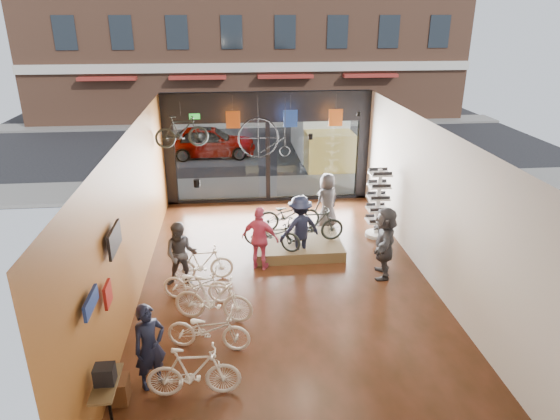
{
  "coord_description": "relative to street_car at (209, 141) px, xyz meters",
  "views": [
    {
      "loc": [
        -1.23,
        -10.61,
        6.2
      ],
      "look_at": [
        -0.03,
        1.4,
        1.42
      ],
      "focal_mm": 32.0,
      "sensor_mm": 36.0,
      "label": 1
    }
  ],
  "objects": [
    {
      "name": "jersey_mid",
      "position": [
        2.95,
        -6.8,
        2.33
      ],
      "size": [
        0.45,
        0.03,
        0.55
      ],
      "primitive_type": "cube",
      "color": "#1E3F99",
      "rests_on": "ceiling"
    },
    {
      "name": "floor_bike_3",
      "position": [
        0.53,
        -13.34,
        -0.2
      ],
      "size": [
        1.8,
        0.92,
        1.04
      ],
      "primitive_type": "imported",
      "rotation": [
        0.0,
        0.0,
        1.31
      ],
      "color": "silver",
      "rests_on": "ground_plane"
    },
    {
      "name": "display_bike_right",
      "position": [
        2.61,
        -9.36,
        0.06
      ],
      "size": [
        1.87,
        0.77,
        0.96
      ],
      "primitive_type": "imported",
      "rotation": [
        0.0,
        0.0,
        1.64
      ],
      "color": "black",
      "rests_on": "display_platform"
    },
    {
      "name": "ceiling",
      "position": [
        2.27,
        -12.0,
        3.1
      ],
      "size": [
        7.0,
        12.0,
        0.04
      ],
      "primitive_type": "cube",
      "color": "black",
      "rests_on": "ground"
    },
    {
      "name": "wall_left",
      "position": [
        -1.25,
        -12.0,
        1.18
      ],
      "size": [
        0.04,
        12.0,
        3.8
      ],
      "primitive_type": "cube",
      "color": "#955727",
      "rests_on": "ground"
    },
    {
      "name": "hung_bike",
      "position": [
        -0.42,
        -7.8,
        2.2
      ],
      "size": [
        1.63,
        0.7,
        0.95
      ],
      "primitive_type": "imported",
      "rotation": [
        0.0,
        0.0,
        1.74
      ],
      "color": "black",
      "rests_on": "ceiling"
    },
    {
      "name": "customer_2",
      "position": [
        1.68,
        -11.08,
        0.12
      ],
      "size": [
        1.07,
        0.8,
        1.69
      ],
      "primitive_type": "imported",
      "rotation": [
        0.0,
        0.0,
        2.7
      ],
      "color": "#CC4C72",
      "rests_on": "ground_plane"
    },
    {
      "name": "sidewalk_far",
      "position": [
        2.27,
        7.0,
        -0.66
      ],
      "size": [
        30.0,
        2.0,
        0.12
      ],
      "primitive_type": "cube",
      "color": "slate",
      "rests_on": "ground"
    },
    {
      "name": "floor_bike_2",
      "position": [
        0.46,
        -14.3,
        -0.28
      ],
      "size": [
        1.75,
        0.92,
        0.88
      ],
      "primitive_type": "imported",
      "rotation": [
        0.0,
        0.0,
        1.36
      ],
      "color": "silver",
      "rests_on": "ground_plane"
    },
    {
      "name": "display_bike_left",
      "position": [
        2.02,
        -10.55,
        0.01
      ],
      "size": [
        1.72,
        1.27,
        0.86
      ],
      "primitive_type": "imported",
      "rotation": [
        0.0,
        0.0,
        1.09
      ],
      "color": "black",
      "rests_on": "display_platform"
    },
    {
      "name": "penny_farthing",
      "position": [
        2.15,
        -7.26,
        1.78
      ],
      "size": [
        1.6,
        0.06,
        1.28
      ],
      "primitive_type": null,
      "color": "black",
      "rests_on": "ceiling"
    },
    {
      "name": "wall_back",
      "position": [
        2.27,
        -18.02,
        1.18
      ],
      "size": [
        7.0,
        0.04,
        3.8
      ],
      "primitive_type": "cube",
      "color": "beige",
      "rests_on": "ground"
    },
    {
      "name": "sidewalk_near",
      "position": [
        2.27,
        -4.8,
        -0.66
      ],
      "size": [
        30.0,
        2.4,
        0.12
      ],
      "primitive_type": "cube",
      "color": "slate",
      "rests_on": "ground"
    },
    {
      "name": "floor_bike_5",
      "position": [
        0.23,
        -11.54,
        -0.27
      ],
      "size": [
        1.53,
        0.53,
        0.91
      ],
      "primitive_type": "imported",
      "rotation": [
        0.0,
        0.0,
        1.64
      ],
      "color": "silver",
      "rests_on": "ground_plane"
    },
    {
      "name": "wall_merch",
      "position": [
        -1.11,
        -15.5,
        0.58
      ],
      "size": [
        0.4,
        2.4,
        2.6
      ],
      "primitive_type": null,
      "color": "navy",
      "rests_on": "wall_left"
    },
    {
      "name": "street_car",
      "position": [
        0.0,
        0.0,
        0.0
      ],
      "size": [
        4.24,
        1.7,
        1.44
      ],
      "primitive_type": "imported",
      "rotation": [
        0.0,
        0.0,
        1.57
      ],
      "color": "gray",
      "rests_on": "street_road"
    },
    {
      "name": "customer_5",
      "position": [
        4.72,
        -11.75,
        0.2
      ],
      "size": [
        0.98,
        1.79,
        1.84
      ],
      "primitive_type": "imported",
      "rotation": [
        0.0,
        0.0,
        4.44
      ],
      "color": "#3F3F44",
      "rests_on": "ground_plane"
    },
    {
      "name": "jersey_right",
      "position": [
        4.42,
        -6.8,
        2.33
      ],
      "size": [
        0.45,
        0.03,
        0.55
      ],
      "primitive_type": "cube",
      "color": "#CC5919",
      "rests_on": "ceiling"
    },
    {
      "name": "display_platform",
      "position": [
        2.77,
        -10.11,
        -0.57
      ],
      "size": [
        2.4,
        1.8,
        0.3
      ],
      "primitive_type": "cube",
      "color": "brown",
      "rests_on": "ground_plane"
    },
    {
      "name": "floor_bike_4",
      "position": [
        0.14,
        -12.49,
        -0.29
      ],
      "size": [
        1.72,
        0.99,
        0.86
      ],
      "primitive_type": "imported",
      "rotation": [
        0.0,
        0.0,
        1.3
      ],
      "color": "silver",
      "rests_on": "ground_plane"
    },
    {
      "name": "display_bike_mid",
      "position": [
        3.22,
        -10.21,
        0.07
      ],
      "size": [
        1.67,
        0.57,
        0.99
      ],
      "primitive_type": "imported",
      "rotation": [
        0.0,
        0.0,
        1.64
      ],
      "color": "black",
      "rests_on": "display_platform"
    },
    {
      "name": "jersey_left",
      "position": [
        1.11,
        -6.8,
        2.33
      ],
      "size": [
        0.45,
        0.03,
        0.55
      ],
      "primitive_type": "cube",
      "color": "#CC5919",
      "rests_on": "ceiling"
    },
    {
      "name": "ground_plane",
      "position": [
        2.27,
        -12.0,
        -0.74
      ],
      "size": [
        7.0,
        12.0,
        0.04
      ],
      "primitive_type": "cube",
      "color": "black",
      "rests_on": "ground"
    },
    {
      "name": "street_road",
      "position": [
        2.27,
        3.0,
        -0.73
      ],
      "size": [
        30.0,
        18.0,
        0.02
      ],
      "primitive_type": "cube",
      "color": "black",
      "rests_on": "ground"
    },
    {
      "name": "exit_sign",
      "position": [
        -0.13,
        -6.12,
        2.33
      ],
      "size": [
        0.35,
        0.06,
        0.18
      ],
      "primitive_type": "cube",
      "color": "#198C26",
      "rests_on": "storefront"
    },
    {
      "name": "customer_0",
      "position": [
        -0.5,
        -15.26,
        0.09
      ],
      "size": [
        0.71,
        0.66,
        1.63
      ],
      "primitive_type": "imported",
      "rotation": [
        0.0,
        0.0,
        0.61
      ],
      "color": "#161C33",
      "rests_on": "ground_plane"
    },
    {
      "name": "wall_right",
      "position": [
        5.79,
        -12.0,
        1.18
      ],
      "size": [
        0.04,
        12.0,
        3.8
      ],
      "primitive_type": "cube",
      "color": "beige",
      "rests_on": "ground"
    },
    {
      "name": "storefront",
      "position": [
        2.27,
        -6.0,
        1.18
      ],
      "size": [
        7.0,
        0.26,
        3.8
      ],
      "primitive_type": null,
      "color": "black",
      "rests_on": "ground"
    },
    {
      "name": "sunglasses_rack",
      "position": [
        5.22,
        -9.4,
        0.32
      ],
      "size": [
        0.74,
        0.67,
        2.08
      ],
      "primitive_type": null,
      "rotation": [
        0.0,
        0.0,
        0.33
      ],
      "color": "white",
      "rests_on": "ground_plane"
    },
    {
      "name": "customer_1",
      "position": [
        -0.26,
        -11.73,
        0.09
      ],
      "size": [
        0.82,
        0.66,
        1.63
      ],
      "primitive_type": "imported",
      "rotation": [
        0.0,
        0.0,
        -0.05
      ],
      "color": "#3F3F44",
      "rests_on": "ground_plane"
    },
    {
      "name": "box_truck",
      "position": [
        5.06,
        -1.0,
        0.47
      ],
      "size": [
        2.02,
        6.05,
        2.38
      ],
      "primitive_type": null,
      "color": "silver",
      "rests_on": "street_road"
    },
    {
      "name": "customer_3",
      "position": [
        2.77,
        -10.57,
        0.16
      ],
      "size": [
        1.3,
        1.01,
        1.77
      ],
      "primitive_type": "imported",
      "rotation": [
        0.0,
        0.0,
        3.49
      ],
      "color": "#161C33",
      "rests_on": "ground_plane"
    },
    {
      "name": "floor_bike_1",
      "position": [
        0.25,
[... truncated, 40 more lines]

